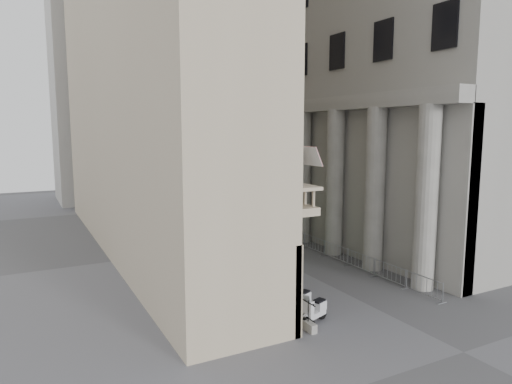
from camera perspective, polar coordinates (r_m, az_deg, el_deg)
ground at (r=20.64m, az=24.53°, el=-17.76°), size 120.00×120.00×0.00m
left_building at (r=35.02m, az=-15.43°, el=21.30°), size 5.00×36.00×34.00m
far_building at (r=61.38m, az=-13.65°, el=13.51°), size 22.00×10.00×30.00m
iron_fence at (r=32.27m, az=-7.17°, el=-7.84°), size 0.30×28.00×1.40m
blue_awning at (r=42.72m, az=-0.28°, el=-3.90°), size 1.60×3.00×3.00m
flag at (r=21.41m, az=6.42°, el=-16.12°), size 1.00×1.40×8.20m
scooter_0 at (r=21.61m, az=7.37°, el=-15.90°), size 1.51×1.00×1.50m
scooter_1 at (r=22.56m, az=5.49°, el=-14.82°), size 1.51×1.00×1.50m
scooter_2 at (r=23.54m, az=3.78°, el=-13.81°), size 1.51×1.00×1.50m
scooter_3 at (r=24.55m, az=2.22°, el=-12.88°), size 1.51×1.00×1.50m
scooter_4 at (r=25.57m, az=0.80°, el=-12.01°), size 1.51×1.00×1.50m
scooter_5 at (r=26.62m, az=-0.51°, el=-11.20°), size 1.51×1.00×1.50m
scooter_6 at (r=27.68m, az=-1.71°, el=-10.45°), size 1.51×1.00×1.50m
scooter_7 at (r=28.75m, az=-2.82°, el=-9.75°), size 1.51×1.00×1.50m
scooter_8 at (r=29.85m, az=-3.84°, el=-9.09°), size 1.51×1.00×1.50m
scooter_9 at (r=30.95m, az=-4.78°, el=-8.49°), size 1.51×1.00×1.50m
scooter_10 at (r=32.06m, az=-5.66°, el=-7.92°), size 1.51×1.00×1.50m
scooter_11 at (r=33.19m, az=-6.48°, el=-7.39°), size 1.51×1.00×1.50m
scooter_12 at (r=34.32m, az=-7.24°, el=-6.89°), size 1.51×1.00×1.50m
barrier_0 at (r=26.05m, az=20.20°, el=-12.13°), size 0.60×2.40×1.10m
barrier_1 at (r=27.68m, az=16.31°, el=-10.77°), size 0.60×2.40×1.10m
barrier_2 at (r=29.43m, az=12.90°, el=-9.53°), size 0.60×2.40×1.10m
barrier_3 at (r=31.28m, az=9.90°, el=-8.40°), size 0.60×2.40×1.10m
barrier_4 at (r=33.22m, az=7.25°, el=-7.38°), size 0.60×2.40×1.10m
barrier_5 at (r=35.23m, az=4.92°, el=-6.47°), size 0.60×2.40×1.10m
barrier_6 at (r=37.30m, az=2.85°, el=-5.64°), size 0.60×2.40×1.10m
barrier_7 at (r=39.42m, az=1.00°, el=-4.90°), size 0.60×2.40×1.10m
security_tent at (r=35.40m, az=-8.03°, el=-1.48°), size 4.43×4.43×3.60m
street_lamp at (r=33.78m, az=-4.99°, el=2.29°), size 2.89×0.87×9.03m
info_kiosk at (r=29.09m, az=-2.36°, el=-7.48°), size 0.42×0.96×1.98m
pedestrian_a at (r=38.33m, az=-5.79°, el=-3.96°), size 0.72×0.56×1.75m
pedestrian_b at (r=46.19m, az=-4.24°, el=-1.88°), size 1.10×1.00×1.84m
pedestrian_c at (r=48.77m, az=-8.76°, el=-1.39°), size 1.10×1.03×1.90m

